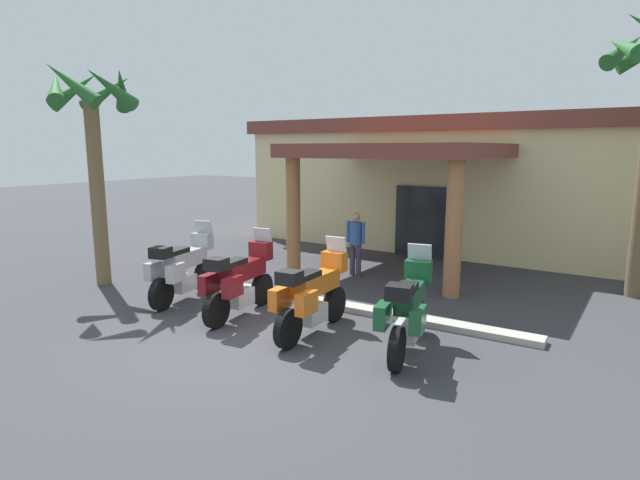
{
  "coord_description": "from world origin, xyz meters",
  "views": [
    {
      "loc": [
        5.18,
        -6.25,
        3.19
      ],
      "look_at": [
        -0.62,
        3.24,
        1.2
      ],
      "focal_mm": 28.68,
      "sensor_mm": 36.0,
      "label": 1
    }
  ],
  "objects_px": {
    "motorcycle_orange": "(312,295)",
    "motorcycle_maroon": "(239,281)",
    "motorcycle_green": "(408,310)",
    "motel_building": "(463,180)",
    "motorcycle_silver": "(183,268)",
    "pedestrian": "(356,239)",
    "palm_tree_roadside": "(93,122)"
  },
  "relations": [
    {
      "from": "motorcycle_green",
      "to": "motel_building",
      "type": "bearing_deg",
      "value": 1.75
    },
    {
      "from": "motel_building",
      "to": "pedestrian",
      "type": "distance_m",
      "value": 6.6
    },
    {
      "from": "pedestrian",
      "to": "motorcycle_orange",
      "type": "bearing_deg",
      "value": -159.97
    },
    {
      "from": "motorcycle_orange",
      "to": "palm_tree_roadside",
      "type": "bearing_deg",
      "value": 86.62
    },
    {
      "from": "palm_tree_roadside",
      "to": "motorcycle_orange",
      "type": "bearing_deg",
      "value": -2.42
    },
    {
      "from": "motorcycle_maroon",
      "to": "motorcycle_green",
      "type": "xyz_separation_m",
      "value": [
        3.43,
        0.0,
        0.0
      ]
    },
    {
      "from": "motorcycle_orange",
      "to": "motorcycle_green",
      "type": "height_order",
      "value": "same"
    },
    {
      "from": "motorcycle_silver",
      "to": "motorcycle_orange",
      "type": "distance_m",
      "value": 3.44
    },
    {
      "from": "motel_building",
      "to": "motorcycle_orange",
      "type": "bearing_deg",
      "value": -85.06
    },
    {
      "from": "motel_building",
      "to": "palm_tree_roadside",
      "type": "distance_m",
      "value": 11.86
    },
    {
      "from": "pedestrian",
      "to": "palm_tree_roadside",
      "type": "relative_size",
      "value": 0.32
    },
    {
      "from": "motorcycle_maroon",
      "to": "motorcycle_green",
      "type": "relative_size",
      "value": 1.01
    },
    {
      "from": "motel_building",
      "to": "motorcycle_green",
      "type": "distance_m",
      "value": 10.82
    },
    {
      "from": "motorcycle_maroon",
      "to": "palm_tree_roadside",
      "type": "bearing_deg",
      "value": 82.16
    },
    {
      "from": "motorcycle_orange",
      "to": "motorcycle_maroon",
      "type": "bearing_deg",
      "value": 85.44
    },
    {
      "from": "motorcycle_silver",
      "to": "motorcycle_maroon",
      "type": "bearing_deg",
      "value": -107.45
    },
    {
      "from": "motorcycle_orange",
      "to": "pedestrian",
      "type": "height_order",
      "value": "pedestrian"
    },
    {
      "from": "motel_building",
      "to": "motorcycle_silver",
      "type": "bearing_deg",
      "value": -103.61
    },
    {
      "from": "motorcycle_maroon",
      "to": "motorcycle_green",
      "type": "bearing_deg",
      "value": -95.87
    },
    {
      "from": "pedestrian",
      "to": "palm_tree_roadside",
      "type": "height_order",
      "value": "palm_tree_roadside"
    },
    {
      "from": "motorcycle_silver",
      "to": "motorcycle_maroon",
      "type": "distance_m",
      "value": 1.72
    },
    {
      "from": "motorcycle_orange",
      "to": "pedestrian",
      "type": "bearing_deg",
      "value": 16.65
    },
    {
      "from": "motel_building",
      "to": "palm_tree_roadside",
      "type": "height_order",
      "value": "palm_tree_roadside"
    },
    {
      "from": "motel_building",
      "to": "motorcycle_orange",
      "type": "xyz_separation_m",
      "value": [
        0.5,
        -10.61,
        -1.41
      ]
    },
    {
      "from": "motel_building",
      "to": "motorcycle_orange",
      "type": "relative_size",
      "value": 6.23
    },
    {
      "from": "motorcycle_orange",
      "to": "motorcycle_green",
      "type": "xyz_separation_m",
      "value": [
        1.72,
        0.11,
        0.0
      ]
    },
    {
      "from": "motorcycle_maroon",
      "to": "motorcycle_green",
      "type": "distance_m",
      "value": 3.43
    },
    {
      "from": "motel_building",
      "to": "palm_tree_roadside",
      "type": "bearing_deg",
      "value": -115.9
    },
    {
      "from": "motel_building",
      "to": "palm_tree_roadside",
      "type": "xyz_separation_m",
      "value": [
        -5.54,
        -10.35,
        1.68
      ]
    },
    {
      "from": "motel_building",
      "to": "pedestrian",
      "type": "xyz_separation_m",
      "value": [
        -0.82,
        -6.44,
        -1.18
      ]
    },
    {
      "from": "motorcycle_orange",
      "to": "motorcycle_green",
      "type": "distance_m",
      "value": 1.72
    },
    {
      "from": "motorcycle_silver",
      "to": "pedestrian",
      "type": "xyz_separation_m",
      "value": [
        2.11,
        3.87,
        0.23
      ]
    }
  ]
}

